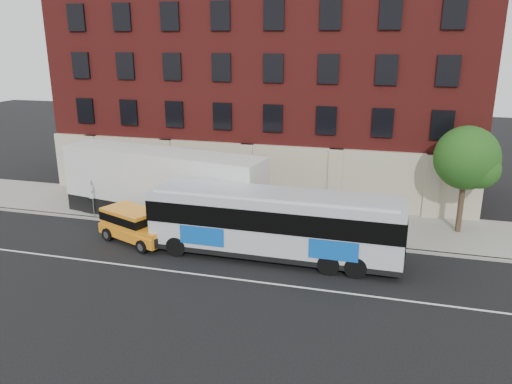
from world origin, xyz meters
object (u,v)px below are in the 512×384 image
(shipping_container, at_px, (163,187))
(street_tree, at_px, (467,160))
(city_bus, at_px, (274,222))
(yellow_suv, at_px, (134,223))
(sign_pole, at_px, (92,197))

(shipping_container, bearing_deg, street_tree, 7.67)
(street_tree, bearing_deg, city_bus, -147.88)
(yellow_suv, bearing_deg, street_tree, 18.51)
(sign_pole, xyz_separation_m, city_bus, (12.38, -2.73, 0.51))
(sign_pole, relative_size, street_tree, 0.40)
(sign_pole, relative_size, yellow_suv, 0.51)
(sign_pole, height_order, street_tree, street_tree)
(sign_pole, relative_size, city_bus, 0.19)
(sign_pole, xyz_separation_m, yellow_suv, (4.29, -2.60, -0.41))
(street_tree, distance_m, shipping_container, 17.92)
(sign_pole, height_order, city_bus, city_bus)
(city_bus, distance_m, yellow_suv, 8.14)
(street_tree, height_order, city_bus, street_tree)
(yellow_suv, bearing_deg, city_bus, -0.87)
(street_tree, distance_m, city_bus, 11.66)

